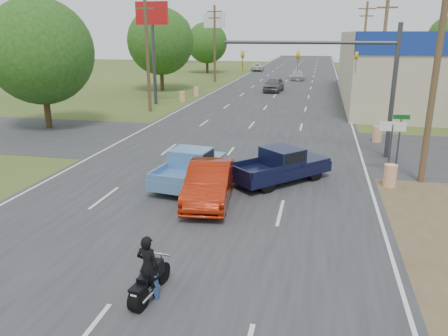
% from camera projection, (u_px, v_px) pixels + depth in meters
% --- Properties ---
extents(main_road, '(15.00, 180.00, 0.02)m').
position_uv_depth(main_road, '(275.00, 96.00, 47.00)').
color(main_road, '#2D2D30').
rests_on(main_road, ground).
extents(cross_road, '(120.00, 10.00, 0.02)m').
position_uv_depth(cross_road, '(236.00, 144.00, 26.47)').
color(cross_road, '#2D2D30').
rests_on(cross_road, ground).
extents(utility_pole_1, '(2.00, 0.28, 10.00)m').
position_uv_depth(utility_pole_1, '(437.00, 62.00, 18.29)').
color(utility_pole_1, '#4C3823').
rests_on(utility_pole_1, ground).
extents(utility_pole_2, '(2.00, 0.28, 10.00)m').
position_uv_depth(utility_pole_2, '(383.00, 48.00, 35.09)').
color(utility_pole_2, '#4C3823').
rests_on(utility_pole_2, ground).
extents(utility_pole_3, '(2.00, 0.28, 10.00)m').
position_uv_depth(utility_pole_3, '(364.00, 43.00, 51.88)').
color(utility_pole_3, '#4C3823').
rests_on(utility_pole_3, ground).
extents(utility_pole_5, '(2.00, 0.28, 10.00)m').
position_uv_depth(utility_pole_5, '(147.00, 48.00, 36.18)').
color(utility_pole_5, '#4C3823').
rests_on(utility_pole_5, ground).
extents(utility_pole_6, '(2.00, 0.28, 10.00)m').
position_uv_depth(utility_pole_6, '(215.00, 42.00, 58.57)').
color(utility_pole_6, '#4C3823').
rests_on(utility_pole_6, ground).
extents(tree_0, '(7.14, 7.14, 8.84)m').
position_uv_depth(tree_0, '(40.00, 52.00, 29.65)').
color(tree_0, '#422D19').
rests_on(tree_0, ground).
extents(tree_1, '(7.56, 7.56, 9.36)m').
position_uv_depth(tree_1, '(160.00, 41.00, 49.99)').
color(tree_1, '#422D19').
rests_on(tree_1, ground).
extents(tree_2, '(6.72, 6.72, 8.32)m').
position_uv_depth(tree_2, '(207.00, 43.00, 72.71)').
color(tree_2, '#422D19').
rests_on(tree_2, ground).
extents(tree_4, '(9.24, 9.24, 11.44)m').
position_uv_depth(tree_4, '(24.00, 31.00, 88.91)').
color(tree_4, '#422D19').
rests_on(tree_4, ground).
extents(tree_5, '(7.98, 7.98, 9.88)m').
position_uv_depth(tree_5, '(448.00, 36.00, 90.44)').
color(tree_5, '#422D19').
rests_on(tree_5, ground).
extents(tree_6, '(8.82, 8.82, 10.92)m').
position_uv_depth(tree_6, '(173.00, 33.00, 102.54)').
color(tree_6, '#422D19').
rests_on(tree_6, ground).
extents(barrel_0, '(0.56, 0.56, 1.00)m').
position_uv_depth(barrel_0, '(390.00, 176.00, 19.09)').
color(barrel_0, orange).
rests_on(barrel_0, ground).
extents(barrel_1, '(0.56, 0.56, 1.00)m').
position_uv_depth(barrel_1, '(377.00, 134.00, 26.94)').
color(barrel_1, orange).
rests_on(barrel_1, ground).
extents(barrel_2, '(0.56, 0.56, 1.00)m').
position_uv_depth(barrel_2, '(182.00, 97.00, 43.00)').
color(barrel_2, orange).
rests_on(barrel_2, ground).
extents(barrel_3, '(0.56, 0.56, 1.00)m').
position_uv_depth(barrel_3, '(196.00, 92.00, 46.67)').
color(barrel_3, orange).
rests_on(barrel_3, ground).
extents(pole_sign_left_near, '(3.00, 0.35, 9.20)m').
position_uv_depth(pole_sign_left_near, '(152.00, 25.00, 39.57)').
color(pole_sign_left_near, '#3F3F44').
rests_on(pole_sign_left_near, ground).
extents(pole_sign_left_far, '(3.00, 0.35, 9.20)m').
position_uv_depth(pole_sign_left_far, '(214.00, 28.00, 61.96)').
color(pole_sign_left_far, '#3F3F44').
rests_on(pole_sign_left_far, ground).
extents(lane_sign, '(1.20, 0.08, 2.52)m').
position_uv_depth(lane_sign, '(392.00, 135.00, 20.50)').
color(lane_sign, '#3F3F44').
rests_on(lane_sign, ground).
extents(street_name_sign, '(0.80, 0.08, 2.61)m').
position_uv_depth(street_name_sign, '(399.00, 135.00, 21.86)').
color(street_name_sign, '#3F3F44').
rests_on(street_name_sign, ground).
extents(signal_mast, '(9.12, 0.40, 7.00)m').
position_uv_depth(signal_mast, '(342.00, 66.00, 22.93)').
color(signal_mast, '#3F3F44').
rests_on(signal_mast, ground).
extents(red_convertible, '(2.18, 4.89, 1.56)m').
position_uv_depth(red_convertible, '(209.00, 183.00, 17.34)').
color(red_convertible, maroon).
rests_on(red_convertible, ground).
extents(motorcycle, '(0.63, 1.90, 0.96)m').
position_uv_depth(motorcycle, '(148.00, 284.00, 10.97)').
color(motorcycle, black).
rests_on(motorcycle, ground).
extents(rider, '(0.65, 0.47, 1.64)m').
position_uv_depth(rider, '(148.00, 270.00, 10.89)').
color(rider, black).
rests_on(rider, ground).
extents(blue_pickup, '(2.49, 4.95, 1.57)m').
position_uv_depth(blue_pickup, '(192.00, 166.00, 19.49)').
color(blue_pickup, black).
rests_on(blue_pickup, ground).
extents(navy_pickup, '(4.57, 4.72, 1.57)m').
position_uv_depth(navy_pickup, '(282.00, 165.00, 19.68)').
color(navy_pickup, black).
rests_on(navy_pickup, ground).
extents(distant_car_grey, '(2.24, 4.84, 1.60)m').
position_uv_depth(distant_car_grey, '(274.00, 85.00, 50.28)').
color(distant_car_grey, '#55555A').
rests_on(distant_car_grey, ground).
extents(distant_car_silver, '(2.16, 4.79, 1.36)m').
position_uv_depth(distant_car_silver, '(298.00, 75.00, 63.06)').
color(distant_car_silver, '#ADADB2').
rests_on(distant_car_silver, ground).
extents(distant_car_white, '(2.41, 4.74, 1.28)m').
position_uv_depth(distant_car_white, '(258.00, 67.00, 78.28)').
color(distant_car_white, silver).
rests_on(distant_car_white, ground).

